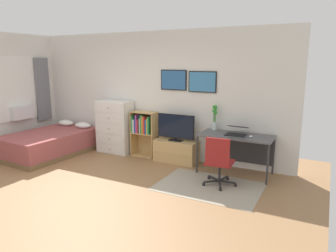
% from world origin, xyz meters
% --- Properties ---
extents(ground_plane, '(7.20, 7.20, 0.00)m').
position_xyz_m(ground_plane, '(0.00, 0.00, 0.00)').
color(ground_plane, '#936B44').
extents(wall_back_with_posters, '(6.12, 0.09, 2.70)m').
position_xyz_m(wall_back_with_posters, '(0.01, 2.43, 1.35)').
color(wall_back_with_posters, silver).
rests_on(wall_back_with_posters, ground_plane).
extents(area_rug, '(1.70, 1.20, 0.01)m').
position_xyz_m(area_rug, '(1.79, 1.22, 0.00)').
color(area_rug, '#9E937F').
rests_on(area_rug, ground_plane).
extents(bed, '(1.40, 2.09, 0.63)m').
position_xyz_m(bed, '(-2.08, 1.35, 0.26)').
color(bed, brown).
rests_on(bed, ground_plane).
extents(dresser, '(0.80, 0.46, 1.19)m').
position_xyz_m(dresser, '(-0.85, 2.15, 0.60)').
color(dresser, white).
rests_on(dresser, ground_plane).
extents(bookshelf, '(0.56, 0.30, 0.99)m').
position_xyz_m(bookshelf, '(-0.12, 2.21, 0.61)').
color(bookshelf, tan).
rests_on(bookshelf, ground_plane).
extents(tv_stand, '(0.90, 0.41, 0.46)m').
position_xyz_m(tv_stand, '(0.71, 2.17, 0.23)').
color(tv_stand, tan).
rests_on(tv_stand, ground_plane).
extents(television, '(0.82, 0.16, 0.55)m').
position_xyz_m(television, '(0.71, 2.15, 0.73)').
color(television, black).
rests_on(television, tv_stand).
extents(desk, '(1.34, 0.65, 0.74)m').
position_xyz_m(desk, '(1.99, 2.13, 0.61)').
color(desk, '#4C4C4F').
rests_on(desk, ground_plane).
extents(office_chair, '(0.57, 0.58, 0.86)m').
position_xyz_m(office_chair, '(1.92, 1.30, 0.46)').
color(office_chair, '#232326').
rests_on(office_chair, ground_plane).
extents(laptop, '(0.37, 0.40, 0.16)m').
position_xyz_m(laptop, '(1.99, 2.10, 0.80)').
color(laptop, black).
rests_on(laptop, desk).
extents(computer_mouse, '(0.06, 0.10, 0.03)m').
position_xyz_m(computer_mouse, '(2.27, 2.00, 0.76)').
color(computer_mouse, silver).
rests_on(computer_mouse, desk).
extents(bamboo_vase, '(0.10, 0.10, 0.50)m').
position_xyz_m(bamboo_vase, '(1.49, 2.29, 1.01)').
color(bamboo_vase, silver).
rests_on(bamboo_vase, desk).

